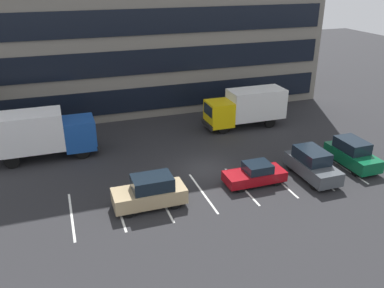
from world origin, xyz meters
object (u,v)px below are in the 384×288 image
object	(u,v)px
box_truck_blue	(39,133)
box_truck_yellow	(247,106)
sedan_maroon	(255,174)
suv_tan	(150,192)
suv_forest	(352,154)
suv_charcoal	(312,164)

from	to	relation	value
box_truck_blue	box_truck_yellow	distance (m)	18.04
box_truck_blue	sedan_maroon	world-z (taller)	box_truck_blue
suv_tan	suv_forest	world-z (taller)	suv_tan
sedan_maroon	suv_charcoal	bearing A→B (deg)	-6.32
suv_forest	box_truck_blue	bearing A→B (deg)	157.77
suv_forest	sedan_maroon	world-z (taller)	suv_forest
suv_tan	suv_forest	xyz separation A→B (m)	(15.58, 0.58, -0.01)
suv_forest	sedan_maroon	distance (m)	8.12
box_truck_blue	sedan_maroon	xyz separation A→B (m)	(13.76, -9.07, -1.40)
box_truck_blue	suv_tan	world-z (taller)	box_truck_blue
sedan_maroon	suv_tan	bearing A→B (deg)	-176.61
box_truck_blue	suv_charcoal	xyz separation A→B (m)	(17.96, -9.54, -1.12)
suv_forest	box_truck_yellow	bearing A→B (deg)	111.17
suv_tan	sedan_maroon	world-z (taller)	suv_tan
box_truck_blue	suv_charcoal	size ratio (longest dim) A/B	1.78
sedan_maroon	box_truck_yellow	bearing A→B (deg)	67.17
suv_charcoal	sedan_maroon	distance (m)	4.24
suv_tan	suv_forest	distance (m)	15.59
box_truck_yellow	sedan_maroon	size ratio (longest dim) A/B	1.79
suv_charcoal	sedan_maroon	size ratio (longest dim) A/B	1.08
box_truck_blue	suv_tan	distance (m)	11.46
suv_tan	sedan_maroon	bearing A→B (deg)	3.39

